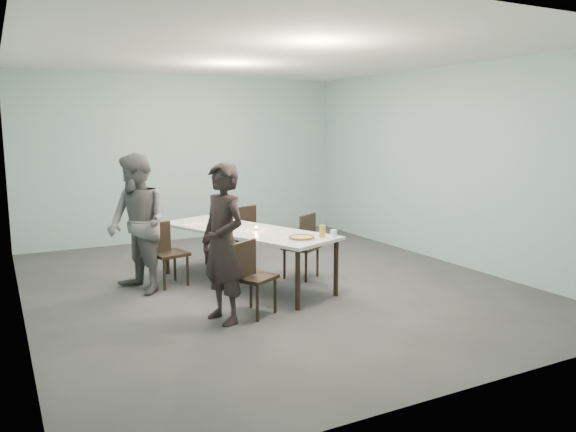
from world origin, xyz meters
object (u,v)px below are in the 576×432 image
pizza (302,238)px  tealight (256,229)px  table (245,233)px  beer_glass (322,231)px  chair_near_left (249,273)px  side_plate (281,232)px  diner_near (223,243)px  chair_far_left (164,249)px  chair_far_right (241,231)px  chair_near_right (304,241)px  water_tumbler (334,234)px  amber_tumbler (211,222)px  diner_far (137,224)px

pizza → tealight: (-0.24, 0.79, 0.00)m
table → beer_glass: 1.14m
chair_near_left → table: bearing=39.1°
side_plate → diner_near: bearing=-145.1°
chair_far_left → chair_far_right: (1.42, 0.76, 0.00)m
chair_near_right → pizza: chair_near_right is taller
chair_near_left → chair_far_left: same height
chair_near_left → water_tumbler: size_ratio=9.67×
table → chair_far_left: 1.09m
water_tumbler → amber_tumbler: water_tumbler is taller
side_plate → beer_glass: 0.59m
table → diner_near: bearing=-122.9°
chair_near_left → chair_near_right: bearing=12.1°
pizza → tealight: 0.83m
chair_near_right → diner_near: size_ratio=0.50×
chair_far_left → diner_far: size_ratio=0.49×
chair_far_right → diner_far: diner_far is taller
diner_near → water_tumbler: diner_near is taller
chair_near_right → water_tumbler: bearing=49.8°
diner_far → side_plate: size_ratio=9.82×
pizza → beer_glass: (0.28, -0.02, 0.06)m
amber_tumbler → water_tumbler: bearing=-55.8°
chair_far_left → tealight: (1.09, -0.53, 0.27)m
chair_far_left → table: bearing=-33.7°
chair_far_left → water_tumbler: chair_far_left is taller
tealight → amber_tumbler: bearing=120.3°
chair_far_right → pizza: 2.11m
chair_far_right → side_plate: bearing=65.0°
side_plate → beer_glass: bearing=-57.4°
water_tumbler → chair_near_left: bearing=-170.2°
chair_far_left → tealight: bearing=-38.6°
amber_tumbler → chair_far_left: bearing=-169.8°
table → beer_glass: bearing=-57.4°
chair_far_left → side_plate: 1.57m
chair_near_left → chair_near_right: 1.82m
chair_far_right → diner_near: diner_near is taller
diner_far → chair_far_left: bearing=87.3°
chair_near_left → chair_near_right: size_ratio=1.00×
diner_near → water_tumbler: 1.55m
diner_far → pizza: (1.67, -1.23, -0.12)m
chair_near_left → beer_glass: size_ratio=5.80×
pizza → diner_far: bearing=143.6°
chair_far_right → water_tumbler: chair_far_right is taller
diner_near → pizza: 1.16m
pizza → water_tumbler: 0.42m
side_plate → chair_near_left: bearing=-135.9°
chair_near_left → pizza: size_ratio=2.56×
diner_near → beer_glass: bearing=86.4°
chair_near_right → chair_far_right: (-0.46, 1.17, 0.00)m
chair_near_left → diner_near: 0.47m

